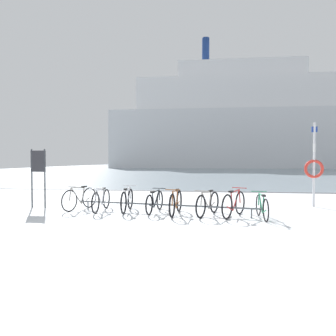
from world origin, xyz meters
The scene contains 13 objects.
ground centered at (0.00, 53.90, -0.04)m, with size 80.00×132.00×0.08m.
bike_rack centered at (-1.16, 3.10, 0.27)m, with size 5.88×1.00×0.31m.
bicycle_0 centered at (-4.08, 3.48, 0.38)m, with size 0.64×1.60×0.84m.
bicycle_1 centered at (-3.26, 3.33, 0.36)m, with size 0.46×1.74×0.79m.
bicycle_2 centered at (-2.38, 3.32, 0.37)m, with size 0.46×1.68×0.83m.
bicycle_3 centered at (-1.46, 3.30, 0.34)m, with size 0.46×1.70×0.74m.
bicycle_4 centered at (-0.75, 2.96, 0.37)m, with size 0.46×1.73×0.82m.
bicycle_5 centered at (0.23, 2.96, 0.36)m, with size 0.75×1.61×0.80m.
bicycle_6 centered at (1.00, 2.85, 0.38)m, with size 0.81×1.52×0.84m.
bicycle_7 centered at (1.77, 2.66, 0.34)m, with size 0.46×1.59×0.76m.
info_sign centered at (-5.70, 3.69, 1.41)m, with size 0.55×0.06×2.06m.
rescue_post centered at (4.00, 5.22, 1.45)m, with size 0.67×0.10×3.03m.
ferry_ship centered at (7.61, 59.55, 9.22)m, with size 57.36×9.95×27.52m.
Camera 1 is at (0.26, -6.32, 1.68)m, focal length 32.63 mm.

